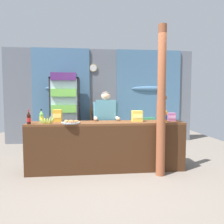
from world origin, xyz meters
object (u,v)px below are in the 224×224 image
bottle_shelf_rack (99,124)px  pastry_tray (71,122)px  stall_counter (107,142)px  timber_post (161,105)px  snack_box_instant_noodle (137,116)px  plastic_lawn_chair (145,130)px  shopkeeper (106,118)px  soda_bottle_cola (29,118)px  soda_bottle_orange_soda (165,115)px  snack_box_wafer (171,117)px  banana_bunch (47,121)px  drink_fridge (65,107)px  snack_box_choco_powder (58,116)px  soda_bottle_lime_soda (41,117)px

bottle_shelf_rack → pastry_tray: size_ratio=3.39×
stall_counter → timber_post: 1.20m
bottle_shelf_rack → snack_box_instant_noodle: 2.20m
snack_box_instant_noodle → plastic_lawn_chair: bearing=69.3°
shopkeeper → snack_box_instant_noodle: size_ratio=7.22×
plastic_lawn_chair → soda_bottle_cola: soda_bottle_cola is taller
soda_bottle_orange_soda → pastry_tray: (-1.76, -0.04, -0.11)m
bottle_shelf_rack → snack_box_wafer: 2.48m
shopkeeper → snack_box_wafer: shopkeeper is taller
plastic_lawn_chair → banana_bunch: (-2.25, -1.73, 0.50)m
shopkeeper → snack_box_wafer: 1.34m
timber_post → pastry_tray: bearing=172.0°
snack_box_wafer → snack_box_instant_noodle: 0.70m
drink_fridge → shopkeeper: size_ratio=1.34×
timber_post → bottle_shelf_rack: 2.75m
shopkeeper → stall_counter: bearing=-91.9°
soda_bottle_cola → snack_box_instant_noodle: size_ratio=1.20×
snack_box_choco_powder → snack_box_instant_noodle: bearing=-5.1°
stall_counter → snack_box_instant_noodle: bearing=12.2°
soda_bottle_cola → banana_bunch: bearing=1.9°
banana_bunch → bottle_shelf_rack: bearing=66.4°
snack_box_instant_noodle → snack_box_wafer: bearing=2.6°
bottle_shelf_rack → snack_box_wafer: (1.39, -2.02, 0.41)m
pastry_tray → soda_bottle_lime_soda: bearing=159.0°
drink_fridge → banana_bunch: size_ratio=7.73×
soda_bottle_cola → snack_box_wafer: size_ratio=1.54×
soda_bottle_lime_soda → snack_box_instant_noodle: 1.83m
soda_bottle_orange_soda → timber_post: bearing=-122.0°
snack_box_wafer → banana_bunch: 2.38m
bottle_shelf_rack → soda_bottle_cola: soda_bottle_cola is taller
plastic_lawn_chair → snack_box_choco_powder: (-2.13, -1.40, 0.55)m
soda_bottle_lime_soda → snack_box_choco_powder: soda_bottle_lime_soda is taller
shopkeeper → banana_bunch: size_ratio=5.76×
soda_bottle_lime_soda → snack_box_instant_noodle: size_ratio=1.19×
soda_bottle_orange_soda → snack_box_instant_noodle: 0.53m
drink_fridge → shopkeeper: (1.03, -1.43, -0.16)m
soda_bottle_orange_soda → banana_bunch: bearing=-178.6°
plastic_lawn_chair → snack_box_wafer: snack_box_wafer is taller
soda_bottle_cola → banana_bunch: soda_bottle_cola is taller
timber_post → soda_bottle_orange_soda: size_ratio=8.66×
stall_counter → snack_box_choco_powder: size_ratio=12.60×
soda_bottle_lime_soda → pastry_tray: 0.61m
drink_fridge → soda_bottle_cola: (-0.38, -2.05, -0.08)m
bottle_shelf_rack → snack_box_choco_powder: size_ratio=4.94×
timber_post → shopkeeper: 1.27m
shopkeeper → soda_bottle_orange_soda: shopkeeper is taller
timber_post → pastry_tray: 1.64m
soda_bottle_orange_soda → shopkeeper: bearing=152.9°
timber_post → banana_bunch: timber_post is taller
soda_bottle_lime_soda → pastry_tray: soda_bottle_lime_soda is taller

